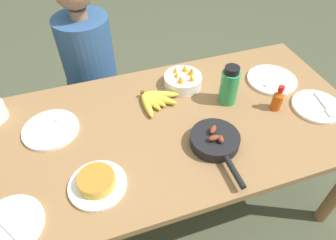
% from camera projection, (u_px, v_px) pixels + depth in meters
% --- Properties ---
extents(ground_plane, '(14.00, 14.00, 0.00)m').
position_uv_depth(ground_plane, '(168.00, 203.00, 1.89)').
color(ground_plane, '#474C38').
extents(dining_table, '(1.82, 0.88, 0.72)m').
position_uv_depth(dining_table, '(168.00, 137.00, 1.44)').
color(dining_table, olive).
rests_on(dining_table, ground_plane).
extents(banana_bunch, '(0.20, 0.19, 0.04)m').
position_uv_depth(banana_bunch, '(154.00, 99.00, 1.47)').
color(banana_bunch, gold).
rests_on(banana_bunch, dining_table).
extents(skillet, '(0.21, 0.36, 0.08)m').
position_uv_depth(skillet, '(215.00, 141.00, 1.27)').
color(skillet, black).
rests_on(skillet, dining_table).
extents(frittata_plate_center, '(0.22, 0.22, 0.06)m').
position_uv_depth(frittata_plate_center, '(97.00, 183.00, 1.13)').
color(frittata_plate_center, white).
rests_on(frittata_plate_center, dining_table).
extents(empty_plate_near_front, '(0.24, 0.24, 0.02)m').
position_uv_depth(empty_plate_near_front, '(317.00, 107.00, 1.45)').
color(empty_plate_near_front, white).
rests_on(empty_plate_near_front, dining_table).
extents(empty_plate_far_left, '(0.25, 0.25, 0.02)m').
position_uv_depth(empty_plate_far_left, '(51.00, 130.00, 1.34)').
color(empty_plate_far_left, white).
rests_on(empty_plate_far_left, dining_table).
extents(empty_plate_far_right, '(0.23, 0.23, 0.02)m').
position_uv_depth(empty_plate_far_right, '(10.00, 225.00, 1.03)').
color(empty_plate_far_right, white).
rests_on(empty_plate_far_right, dining_table).
extents(empty_plate_mid_edge, '(0.26, 0.26, 0.02)m').
position_uv_depth(empty_plate_mid_edge, '(272.00, 80.00, 1.60)').
color(empty_plate_mid_edge, white).
rests_on(empty_plate_mid_edge, dining_table).
extents(fruit_bowl_citrus, '(0.19, 0.19, 0.12)m').
position_uv_depth(fruit_bowl_citrus, '(183.00, 80.00, 1.55)').
color(fruit_bowl_citrus, white).
rests_on(fruit_bowl_citrus, dining_table).
extents(water_bottle, '(0.09, 0.09, 0.20)m').
position_uv_depth(water_bottle, '(229.00, 86.00, 1.43)').
color(water_bottle, '#2D9351').
rests_on(water_bottle, dining_table).
extents(hot_sauce_bottle, '(0.05, 0.05, 0.13)m').
position_uv_depth(hot_sauce_bottle, '(278.00, 99.00, 1.41)').
color(hot_sauce_bottle, '#C64C0F').
rests_on(hot_sauce_bottle, dining_table).
extents(person_figure, '(0.34, 0.34, 1.21)m').
position_uv_depth(person_figure, '(94.00, 82.00, 1.93)').
color(person_figure, black).
rests_on(person_figure, ground_plane).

